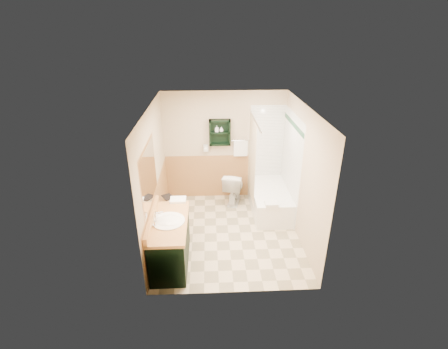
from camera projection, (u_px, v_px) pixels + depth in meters
floor at (228, 233)px, 6.18m from camera, size 3.00×3.00×0.00m
back_wall at (224, 146)px, 7.05m from camera, size 2.60×0.04×2.40m
left_wall at (153, 178)px, 5.61m from camera, size 0.04×3.00×2.40m
right_wall at (303, 175)px, 5.73m from camera, size 0.04×3.00×2.40m
ceiling at (229, 107)px, 5.15m from camera, size 2.60×3.00×0.04m
wainscot_left at (158, 212)px, 5.91m from camera, size 2.98×2.98×1.00m
wainscot_back at (224, 176)px, 7.31m from camera, size 2.58×2.58×1.00m
mirror_frame at (149, 176)px, 4.99m from camera, size 1.30×1.30×1.00m
mirror_glass at (149, 176)px, 4.99m from camera, size 1.20×1.20×0.90m
tile_right at (290, 165)px, 6.47m from camera, size 1.50×1.50×2.10m
tile_back at (271, 153)px, 7.12m from camera, size 0.95×0.95×2.10m
tile_accent at (293, 124)px, 6.11m from camera, size 1.50×1.50×0.10m
wall_shelf at (220, 132)px, 6.79m from camera, size 0.45×0.15×0.55m
hair_dryer at (206, 148)px, 6.95m from camera, size 0.10×0.24×0.18m
towel_bar at (241, 140)px, 6.93m from camera, size 0.40×0.06×0.40m
curtain_rod at (255, 120)px, 6.03m from camera, size 0.03×1.60×0.03m
shower_curtain at (252, 158)px, 6.55m from camera, size 1.05×1.05×1.70m
vanity at (170, 242)px, 5.27m from camera, size 0.59×1.26×0.80m
bathtub at (270, 199)px, 6.84m from camera, size 0.76×1.50×0.50m
toilet at (234, 187)px, 7.13m from camera, size 0.57×0.80×0.71m
counter_towel at (178, 200)px, 5.68m from camera, size 0.27×0.22×0.04m
vanity_book at (163, 193)px, 5.70m from camera, size 0.16×0.10×0.23m
tub_towel at (271, 204)px, 6.10m from camera, size 0.24×0.20×0.07m
soap_bottle_a at (217, 130)px, 6.76m from camera, size 0.11×0.15×0.06m
soap_bottle_b at (221, 130)px, 6.76m from camera, size 0.12×0.13×0.08m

